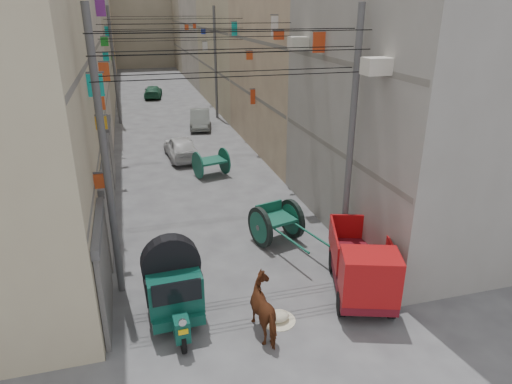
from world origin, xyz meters
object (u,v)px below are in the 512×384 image
object	(u,v)px
tonga_cart	(276,222)
mini_truck	(363,272)
distant_car_grey	(200,119)
second_cart	(211,162)
distant_car_white	(181,147)
auto_rickshaw	(172,283)
feed_sack	(278,316)
horse	(268,309)
distant_car_green	(153,92)

from	to	relation	value
tonga_cart	mini_truck	size ratio (longest dim) A/B	0.91
tonga_cart	distant_car_grey	size ratio (longest dim) A/B	0.90
second_cart	distant_car_white	size ratio (longest dim) A/B	0.48
auto_rickshaw	feed_sack	xyz separation A→B (m)	(2.67, -0.87, -0.96)
auto_rickshaw	feed_sack	bearing A→B (deg)	-20.42
distant_car_white	distant_car_grey	world-z (taller)	distant_car_white
tonga_cart	second_cart	size ratio (longest dim) A/B	1.90
horse	distant_car_grey	size ratio (longest dim) A/B	0.44
second_cart	distant_car_grey	bearing A→B (deg)	69.94
tonga_cart	distant_car_grey	bearing A→B (deg)	74.63
mini_truck	distant_car_green	bearing A→B (deg)	114.70
distant_car_grey	auto_rickshaw	bearing A→B (deg)	-91.60
auto_rickshaw	feed_sack	world-z (taller)	auto_rickshaw
feed_sack	distant_car_white	bearing A→B (deg)	92.94
auto_rickshaw	distant_car_grey	xyz separation A→B (m)	(4.04, 20.91, -0.49)
tonga_cart	mini_truck	xyz separation A→B (m)	(1.27, -4.06, 0.17)
tonga_cart	distant_car_white	xyz separation A→B (m)	(-2.12, 10.76, -0.11)
second_cart	distant_car_green	xyz separation A→B (m)	(-1.38, 22.73, -0.17)
feed_sack	tonga_cart	bearing A→B (deg)	72.83
second_cart	auto_rickshaw	bearing A→B (deg)	-119.51
feed_sack	mini_truck	bearing A→B (deg)	6.09
tonga_cart	second_cart	bearing A→B (deg)	82.37
mini_truck	distant_car_grey	size ratio (longest dim) A/B	0.99
second_cart	distant_car_white	distance (m)	3.47
distant_car_white	distant_car_green	size ratio (longest dim) A/B	1.01
tonga_cart	mini_truck	distance (m)	4.25
auto_rickshaw	tonga_cart	world-z (taller)	auto_rickshaw
mini_truck	horse	bearing A→B (deg)	-149.77
horse	distant_car_white	bearing A→B (deg)	-95.41
feed_sack	distant_car_white	xyz separation A→B (m)	(-0.78, 15.10, 0.50)
feed_sack	distant_car_green	world-z (taller)	distant_car_green
horse	distant_car_grey	bearing A→B (deg)	-101.37
second_cart	distant_car_green	world-z (taller)	second_cart
mini_truck	second_cart	distance (m)	11.76
distant_car_green	distant_car_white	bearing A→B (deg)	98.15
second_cart	distant_car_white	bearing A→B (deg)	94.56
horse	distant_car_grey	xyz separation A→B (m)	(1.78, 22.12, -0.08)
feed_sack	distant_car_grey	distance (m)	21.83
feed_sack	distant_car_white	distance (m)	15.12
mini_truck	horse	xyz separation A→B (m)	(-3.02, -0.62, -0.22)
second_cart	mini_truck	bearing A→B (deg)	-92.99
auto_rickshaw	second_cart	size ratio (longest dim) A/B	1.51
auto_rickshaw	distant_car_grey	world-z (taller)	auto_rickshaw
horse	mini_truck	bearing A→B (deg)	-175.14
second_cart	distant_car_green	size ratio (longest dim) A/B	0.48
mini_truck	distant_car_green	distance (m)	34.46
tonga_cart	feed_sack	world-z (taller)	tonga_cart
tonga_cart	feed_sack	bearing A→B (deg)	-122.44
auto_rickshaw	distant_car_white	bearing A→B (deg)	79.93
mini_truck	second_cart	bearing A→B (deg)	119.76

